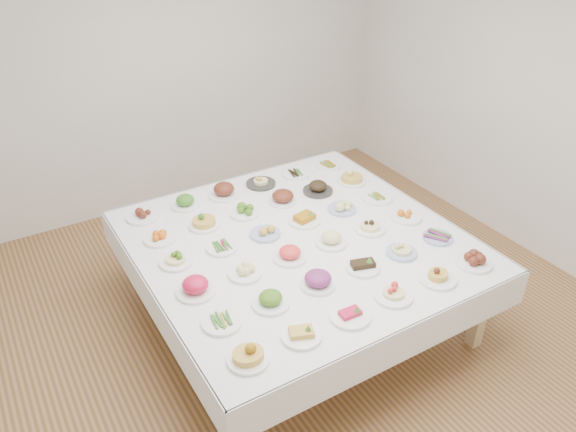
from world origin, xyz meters
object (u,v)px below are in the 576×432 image
dish_0 (248,352)px  dish_18 (175,257)px  dish_35 (328,165)px  display_table (298,246)px

dish_0 → dish_18: bearing=90.2°
dish_0 → dish_35: (1.80, 1.81, -0.05)m
display_table → dish_18: (-0.91, 0.19, 0.12)m
display_table → dish_18: size_ratio=10.03×
dish_0 → dish_35: dish_0 is taller
dish_0 → dish_18: size_ratio=1.03×
dish_18 → dish_0: bearing=-89.8°
display_table → dish_35: (0.90, 0.90, 0.08)m
dish_0 → display_table: bearing=45.2°
dish_18 → dish_35: (1.80, 0.71, -0.04)m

